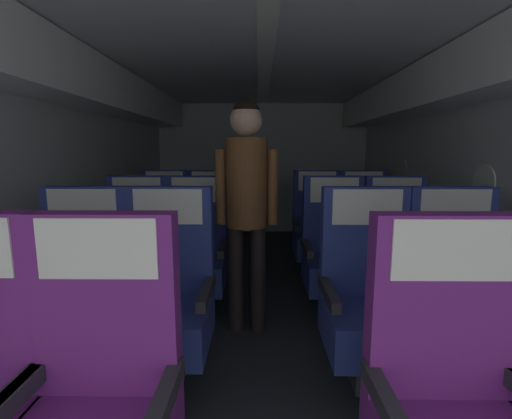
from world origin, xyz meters
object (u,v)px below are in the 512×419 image
(seat_d_left_aisle, at_px, (210,232))
(seat_b_left_aisle, at_px, (167,301))
(seat_c_right_window, at_px, (335,256))
(seat_d_right_aisle, at_px, (364,232))
(seat_b_right_window, at_px, (368,303))
(flight_attendant, at_px, (247,192))
(seat_b_left_window, at_px, (81,301))
(seat_d_right_window, at_px, (317,232))
(seat_a_left_aisle, at_px, (95,416))
(seat_b_right_aisle, at_px, (456,303))
(seat_c_left_window, at_px, (136,256))
(seat_d_left_window, at_px, (164,232))
(seat_c_left_aisle, at_px, (196,256))
(seat_c_right_aisle, at_px, (397,257))

(seat_d_left_aisle, bearing_deg, seat_b_left_aisle, -90.17)
(seat_c_right_window, bearing_deg, seat_d_right_aisle, 60.82)
(seat_b_right_window, distance_m, flight_attendant, 1.06)
(seat_b_left_window, xyz_separation_m, seat_b_right_window, (1.60, -0.01, 0.00))
(seat_d_right_aisle, distance_m, seat_d_right_window, 0.48)
(seat_a_left_aisle, distance_m, seat_b_right_aisle, 1.84)
(seat_a_left_aisle, relative_size, seat_c_left_window, 1.00)
(seat_a_left_aisle, height_order, seat_d_left_window, same)
(seat_d_right_window, bearing_deg, seat_a_left_aisle, -112.95)
(seat_b_left_aisle, height_order, seat_c_left_window, same)
(seat_c_left_aisle, distance_m, seat_d_left_window, 1.00)
(seat_b_right_aisle, bearing_deg, seat_c_right_window, 118.77)
(seat_c_right_aisle, bearing_deg, seat_c_left_aisle, 179.83)
(seat_d_right_window, relative_size, flight_attendant, 0.67)
(seat_a_left_aisle, distance_m, flight_attendant, 1.62)
(seat_b_right_window, bearing_deg, seat_c_right_window, 89.87)
(seat_c_left_window, relative_size, seat_d_left_aisle, 1.00)
(seat_c_right_window, xyz_separation_m, seat_d_left_aisle, (-1.11, 0.86, 0.00))
(seat_a_left_aisle, relative_size, flight_attendant, 0.67)
(seat_c_right_aisle, height_order, seat_d_right_window, same)
(seat_d_right_aisle, height_order, seat_d_right_window, same)
(seat_b_left_aisle, relative_size, seat_c_right_aisle, 1.00)
(seat_d_left_aisle, bearing_deg, seat_b_left_window, -105.68)
(seat_c_left_window, xyz_separation_m, seat_d_left_window, (-0.00, 0.87, 0.00))
(seat_b_left_window, relative_size, seat_b_right_window, 1.00)
(seat_b_right_aisle, bearing_deg, seat_d_left_aisle, 132.55)
(seat_a_left_aisle, bearing_deg, seat_b_left_aisle, 89.68)
(seat_c_left_window, bearing_deg, seat_d_right_aisle, 22.55)
(seat_b_left_aisle, bearing_deg, seat_c_left_window, 118.16)
(seat_c_right_aisle, relative_size, flight_attendant, 0.67)
(seat_b_left_window, distance_m, seat_b_left_aisle, 0.49)
(flight_attendant, bearing_deg, seat_d_right_aisle, -141.67)
(seat_a_left_aisle, relative_size, seat_d_left_aisle, 1.00)
(seat_c_right_aisle, distance_m, seat_d_right_window, 1.02)
(seat_a_left_aisle, bearing_deg, seat_b_right_window, 38.02)
(seat_b_right_window, bearing_deg, seat_d_left_window, 132.05)
(seat_b_right_window, distance_m, seat_d_left_aisle, 2.08)
(seat_b_right_aisle, height_order, seat_b_right_window, same)
(seat_b_left_window, relative_size, flight_attendant, 0.67)
(seat_a_left_aisle, height_order, seat_c_right_aisle, same)
(seat_b_left_aisle, distance_m, seat_d_right_aisle, 2.37)
(seat_b_left_window, relative_size, seat_c_right_window, 1.00)
(seat_b_right_aisle, distance_m, seat_d_left_window, 2.74)
(seat_b_left_window, xyz_separation_m, seat_b_left_aisle, (0.49, -0.00, 0.00))
(seat_b_left_aisle, distance_m, seat_c_left_window, 1.01)
(seat_b_right_aisle, height_order, seat_c_right_window, same)
(seat_b_right_window, relative_size, seat_c_right_aisle, 1.00)
(seat_c_left_aisle, distance_m, seat_d_right_window, 1.42)
(seat_c_left_aisle, height_order, seat_c_right_aisle, same)
(seat_c_left_window, xyz_separation_m, seat_d_right_aisle, (2.08, 0.86, 0.00))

